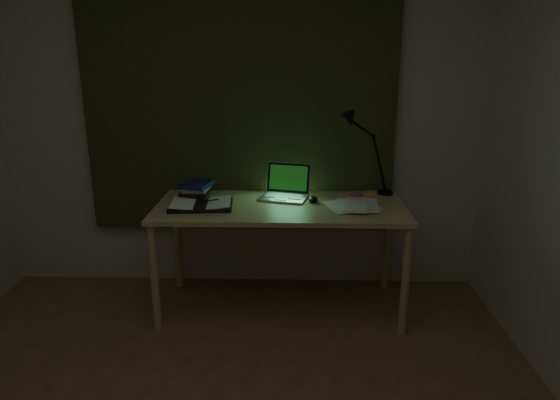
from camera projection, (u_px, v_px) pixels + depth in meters
The scene contains 11 objects.
wall_back at pixel (240, 120), 3.58m from camera, with size 3.50×0.00×2.50m, color beige.
curtain at pixel (239, 92), 3.48m from camera, with size 2.20×0.06×2.00m, color #2A3118.
desk at pixel (280, 257), 3.40m from camera, with size 1.64×0.72×0.75m, color tan, non-canonical shape.
laptop at pixel (283, 183), 3.40m from camera, with size 0.32×0.35×0.23m, color #BCBCC1, non-canonical shape.
open_textbook at pixel (201, 204), 3.25m from camera, with size 0.40×0.29×0.03m, color white, non-canonical shape.
book_stack at pixel (196, 190), 3.44m from camera, with size 0.18×0.21×0.11m, color white, non-canonical shape.
loose_papers at pixel (347, 208), 3.20m from camera, with size 0.33×0.35×0.02m, color white, non-canonical shape.
mouse at pixel (313, 199), 3.35m from camera, with size 0.07×0.10×0.04m, color black.
sticky_yellow at pixel (372, 193), 3.55m from camera, with size 0.07×0.07×0.02m, color yellow.
sticky_pink at pixel (355, 195), 3.48m from camera, with size 0.08×0.08×0.02m, color #C94E8A.
desk_lamp at pixel (388, 154), 3.46m from camera, with size 0.39×0.30×0.58m, color black, non-canonical shape.
Camera 1 is at (0.38, -1.58, 1.72)m, focal length 32.00 mm.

